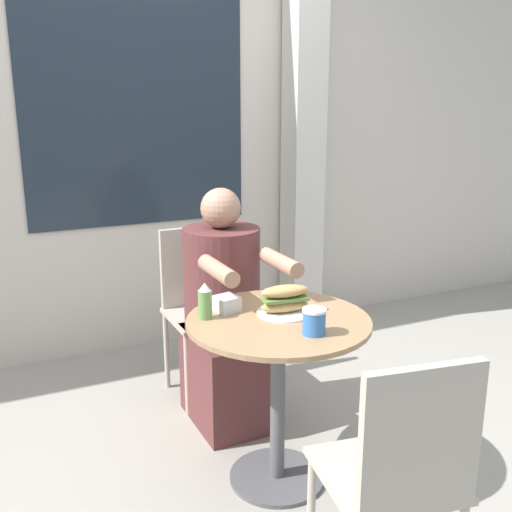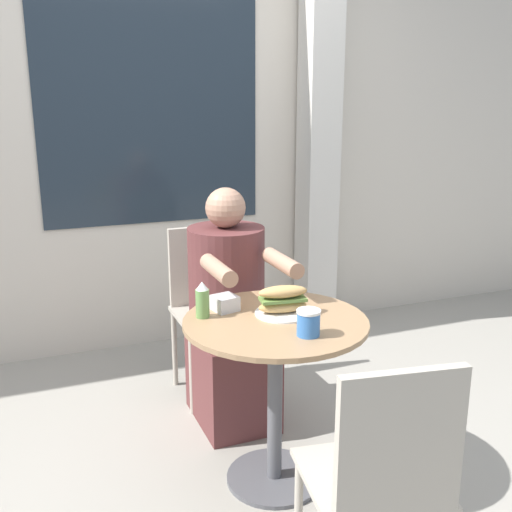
# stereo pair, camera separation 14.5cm
# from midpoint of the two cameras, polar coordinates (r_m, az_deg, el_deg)

# --- Properties ---
(ground_plane) EXTENTS (8.00, 8.00, 0.00)m
(ground_plane) POSITION_cam_midpoint_polar(r_m,az_deg,el_deg) (2.64, 0.33, -20.43)
(ground_plane) COLOR gray
(storefront_wall) EXTENTS (8.00, 0.09, 2.80)m
(storefront_wall) POSITION_cam_midpoint_polar(r_m,az_deg,el_deg) (3.70, -10.84, 12.75)
(storefront_wall) COLOR beige
(storefront_wall) RESTS_ON ground_plane
(lattice_pillar) EXTENTS (0.21, 0.21, 2.40)m
(lattice_pillar) POSITION_cam_midpoint_polar(r_m,az_deg,el_deg) (3.89, 3.45, 10.13)
(lattice_pillar) COLOR beige
(lattice_pillar) RESTS_ON ground_plane
(cafe_table) EXTENTS (0.71, 0.71, 0.70)m
(cafe_table) POSITION_cam_midpoint_polar(r_m,az_deg,el_deg) (2.38, 0.35, -10.24)
(cafe_table) COLOR #997551
(cafe_table) RESTS_ON ground_plane
(diner_chair) EXTENTS (0.39, 0.39, 0.87)m
(diner_chair) POSITION_cam_midpoint_polar(r_m,az_deg,el_deg) (3.15, -6.77, -3.77)
(diner_chair) COLOR #ADA393
(diner_chair) RESTS_ON ground_plane
(seated_diner) EXTENTS (0.36, 0.65, 1.13)m
(seated_diner) POSITION_cam_midpoint_polar(r_m,az_deg,el_deg) (2.85, -4.47, -6.53)
(seated_diner) COLOR brown
(seated_diner) RESTS_ON ground_plane
(empty_chair_across) EXTENTS (0.43, 0.43, 0.87)m
(empty_chair_across) POSITION_cam_midpoint_polar(r_m,az_deg,el_deg) (1.81, 11.37, -19.22)
(empty_chair_across) COLOR #ADA393
(empty_chair_across) RESTS_ON ground_plane
(sandwich_on_plate) EXTENTS (0.22, 0.22, 0.12)m
(sandwich_on_plate) POSITION_cam_midpoint_polar(r_m,az_deg,el_deg) (2.34, 0.98, -4.35)
(sandwich_on_plate) COLOR white
(sandwich_on_plate) RESTS_ON cafe_table
(drink_cup) EXTENTS (0.09, 0.09, 0.10)m
(drink_cup) POSITION_cam_midpoint_polar(r_m,az_deg,el_deg) (2.15, 3.63, -6.25)
(drink_cup) COLOR #336BB7
(drink_cup) RESTS_ON cafe_table
(napkin_box) EXTENTS (0.11, 0.11, 0.06)m
(napkin_box) POSITION_cam_midpoint_polar(r_m,az_deg,el_deg) (2.38, -4.60, -4.57)
(napkin_box) COLOR silver
(napkin_box) RESTS_ON cafe_table
(condiment_bottle) EXTENTS (0.05, 0.05, 0.14)m
(condiment_bottle) POSITION_cam_midpoint_polar(r_m,az_deg,el_deg) (2.30, -6.69, -4.32)
(condiment_bottle) COLOR #66934C
(condiment_bottle) RESTS_ON cafe_table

